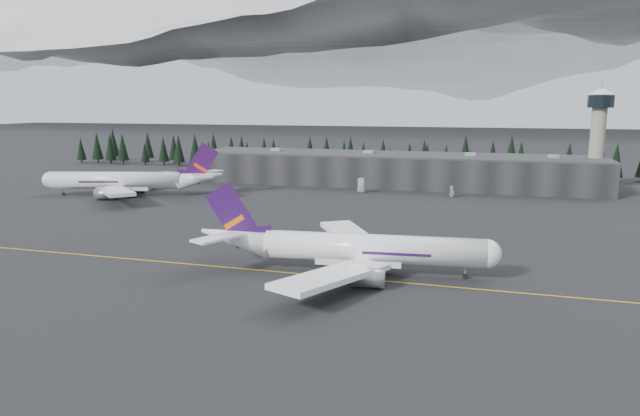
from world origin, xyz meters
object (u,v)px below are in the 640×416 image
(control_tower, at_px, (598,129))
(gse_vehicle_a, at_px, (361,191))
(jet_main, at_px, (346,248))
(jet_parked, at_px, (132,181))
(gse_vehicle_b, at_px, (452,195))
(terminal, at_px, (393,169))

(control_tower, xyz_separation_m, gse_vehicle_a, (-82.72, -27.04, -22.63))
(jet_main, relative_size, jet_parked, 0.93)
(gse_vehicle_a, xyz_separation_m, gse_vehicle_b, (32.86, -1.28, -0.08))
(jet_parked, bearing_deg, gse_vehicle_a, -174.36)
(terminal, height_order, gse_vehicle_b, terminal)
(jet_parked, relative_size, gse_vehicle_a, 11.40)
(control_tower, distance_m, jet_main, 143.07)
(terminal, relative_size, gse_vehicle_a, 28.58)
(terminal, distance_m, gse_vehicle_a, 25.85)
(terminal, bearing_deg, gse_vehicle_b, -45.21)
(control_tower, bearing_deg, jet_main, -116.93)
(terminal, xyz_separation_m, jet_main, (10.74, -123.48, -1.38))
(terminal, bearing_deg, jet_main, -85.03)
(control_tower, height_order, jet_main, control_tower)
(terminal, height_order, jet_main, jet_main)
(control_tower, height_order, gse_vehicle_a, control_tower)
(control_tower, height_order, jet_parked, control_tower)
(jet_main, relative_size, gse_vehicle_b, 14.49)
(jet_parked, distance_m, gse_vehicle_b, 113.97)
(jet_parked, bearing_deg, jet_main, 128.65)
(terminal, bearing_deg, jet_parked, -147.78)
(control_tower, bearing_deg, gse_vehicle_a, -161.90)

